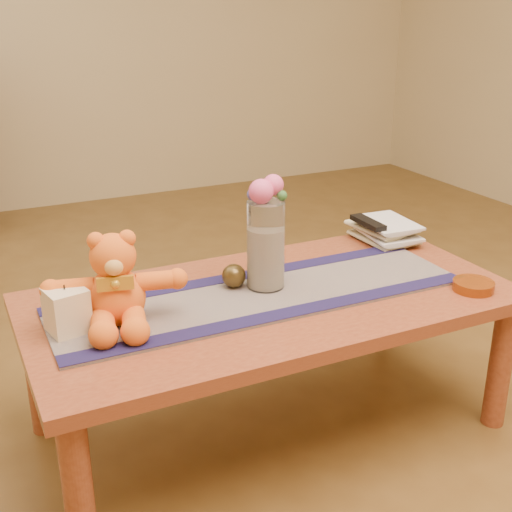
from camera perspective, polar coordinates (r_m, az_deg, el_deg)
name	(u,v)px	position (r m, az deg, el deg)	size (l,w,h in m)	color
floor	(270,426)	(2.15, 1.23, -14.33)	(5.50, 5.50, 0.00)	#563B18
coffee_table_top	(271,301)	(1.94, 1.33, -3.91)	(1.40, 0.70, 0.04)	brown
table_leg_fl	(78,492)	(1.65, -14.99, -18.98)	(0.07, 0.07, 0.41)	brown
table_leg_fr	(500,365)	(2.19, 20.21, -8.80)	(0.07, 0.07, 0.41)	brown
table_leg_bl	(37,372)	(2.13, -18.25, -9.43)	(0.07, 0.07, 0.41)	brown
table_leg_br	(386,295)	(2.57, 11.10, -3.28)	(0.07, 0.07, 0.41)	brown
persian_runner	(261,295)	(1.92, 0.44, -3.36)	(1.20, 0.35, 0.01)	#1A1740
runner_border_near	(284,313)	(1.80, 2.46, -4.94)	(1.20, 0.06, 0.00)	#19143D
runner_border_far	(240,276)	(2.04, -1.34, -1.70)	(1.20, 0.06, 0.00)	#19143D
teddy_bear	(115,279)	(1.75, -12.02, -1.97)	(0.35, 0.29, 0.24)	orange
pillar_candle	(67,310)	(1.75, -15.92, -4.48)	(0.10, 0.10, 0.11)	beige
candle_wick	(64,287)	(1.73, -16.13, -2.59)	(0.00, 0.00, 0.01)	black
glass_vase	(266,245)	(1.92, 0.84, 0.95)	(0.11, 0.11, 0.26)	silver
potpourri_fill	(266,258)	(1.93, 0.83, -0.14)	(0.09, 0.09, 0.18)	beige
rose_left	(261,191)	(1.85, 0.45, 5.56)	(0.07, 0.07, 0.07)	#EB528C
rose_right	(273,185)	(1.88, 1.48, 6.13)	(0.06, 0.06, 0.06)	#EB528C
blue_flower_back	(264,189)	(1.90, 0.66, 5.79)	(0.04, 0.04, 0.04)	#4B4DA2
blue_flower_side	(253,194)	(1.87, -0.24, 5.31)	(0.04, 0.04, 0.04)	#4B4DA2
leaf_sprig	(282,196)	(1.87, 2.24, 5.20)	(0.03, 0.03, 0.03)	#33662D
bronze_ball	(234,276)	(1.95, -1.91, -1.71)	(0.07, 0.07, 0.07)	#453517
book_bottom	(365,242)	(2.35, 9.33, 1.20)	(0.17, 0.22, 0.02)	beige
book_lower	(367,237)	(2.34, 9.51, 1.62)	(0.16, 0.22, 0.02)	beige
book_upper	(364,232)	(2.33, 9.22, 2.08)	(0.17, 0.22, 0.02)	beige
book_top	(367,226)	(2.33, 9.52, 2.52)	(0.16, 0.22, 0.02)	beige
tv_remote	(368,222)	(2.31, 9.58, 2.86)	(0.04, 0.16, 0.02)	black
amber_dish	(473,286)	(2.06, 18.14, -2.44)	(0.12, 0.12, 0.03)	#BF5914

